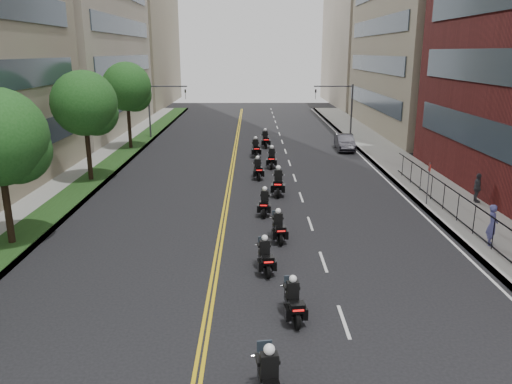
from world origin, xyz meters
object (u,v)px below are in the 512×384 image
(motorcycle_4, at_px, (265,204))
(motorcycle_7, at_px, (272,159))
(motorcycle_3, at_px, (278,228))
(motorcycle_9, at_px, (265,140))
(pedestrian_a, at_px, (492,225))
(pedestrian_c, at_px, (477,188))
(motorcycle_2, at_px, (265,257))
(parked_sedan, at_px, (345,142))
(motorcycle_1, at_px, (293,302))
(motorcycle_5, at_px, (278,183))
(motorcycle_0, at_px, (270,384))
(motorcycle_6, at_px, (258,170))
(motorcycle_8, at_px, (256,149))

(motorcycle_4, relative_size, motorcycle_7, 0.90)
(motorcycle_3, relative_size, motorcycle_9, 0.88)
(pedestrian_a, bearing_deg, pedestrian_c, -1.41)
(motorcycle_2, xyz_separation_m, parked_sedan, (8.08, 26.46, 0.10))
(motorcycle_7, height_order, parked_sedan, motorcycle_7)
(motorcycle_1, relative_size, pedestrian_a, 1.09)
(motorcycle_5, bearing_deg, pedestrian_c, -6.42)
(motorcycle_1, height_order, motorcycle_9, motorcycle_9)
(motorcycle_0, distance_m, motorcycle_6, 24.01)
(motorcycle_0, xyz_separation_m, parked_sedan, (8.18, 34.71, 0.03))
(motorcycle_2, relative_size, motorcycle_8, 0.88)
(pedestrian_a, bearing_deg, parked_sedan, 23.23)
(motorcycle_5, bearing_deg, motorcycle_9, 95.70)
(motorcycle_4, bearing_deg, motorcycle_0, -86.29)
(motorcycle_1, height_order, motorcycle_4, motorcycle_4)
(motorcycle_8, xyz_separation_m, pedestrian_c, (13.05, -14.21, 0.33))
(motorcycle_2, bearing_deg, pedestrian_a, 5.79)
(motorcycle_7, relative_size, parked_sedan, 0.55)
(motorcycle_2, distance_m, motorcycle_6, 15.77)
(motorcycle_5, xyz_separation_m, motorcycle_9, (-0.38, 16.40, -0.03))
(motorcycle_4, distance_m, pedestrian_a, 11.56)
(motorcycle_3, distance_m, motorcycle_7, 15.79)
(motorcycle_6, distance_m, pedestrian_c, 14.50)
(motorcycle_8, relative_size, pedestrian_a, 1.24)
(motorcycle_1, bearing_deg, pedestrian_c, 41.15)
(motorcycle_1, distance_m, motorcycle_9, 31.78)
(motorcycle_3, relative_size, pedestrian_c, 1.22)
(motorcycle_1, distance_m, motorcycle_8, 27.36)
(motorcycle_7, distance_m, pedestrian_c, 15.50)
(motorcycle_5, xyz_separation_m, motorcycle_6, (-1.25, 4.23, -0.09))
(motorcycle_0, height_order, motorcycle_3, motorcycle_0)
(motorcycle_8, bearing_deg, parked_sedan, 15.09)
(motorcycle_5, xyz_separation_m, parked_sedan, (6.94, 14.92, -0.02))
(motorcycle_6, relative_size, pedestrian_a, 1.16)
(motorcycle_1, height_order, motorcycle_3, motorcycle_3)
(motorcycle_2, xyz_separation_m, motorcycle_5, (1.14, 11.54, 0.13))
(motorcycle_5, height_order, motorcycle_9, motorcycle_5)
(motorcycle_1, distance_m, pedestrian_c, 17.80)
(motorcycle_6, height_order, motorcycle_9, motorcycle_9)
(parked_sedan, bearing_deg, motorcycle_1, -100.97)
(motorcycle_1, relative_size, motorcycle_6, 0.94)
(motorcycle_7, distance_m, motorcycle_8, 4.37)
(motorcycle_1, bearing_deg, pedestrian_a, 26.78)
(motorcycle_1, relative_size, parked_sedan, 0.48)
(motorcycle_2, height_order, motorcycle_8, motorcycle_8)
(motorcycle_1, relative_size, motorcycle_9, 0.86)
(motorcycle_0, xyz_separation_m, motorcycle_3, (0.83, 11.77, -0.06))
(pedestrian_a, bearing_deg, motorcycle_3, 101.48)
(motorcycle_0, bearing_deg, motorcycle_7, 79.87)
(motorcycle_0, height_order, motorcycle_2, motorcycle_0)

